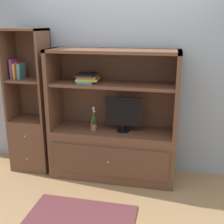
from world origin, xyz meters
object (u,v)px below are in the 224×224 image
at_px(potted_plant, 94,124).
at_px(media_console, 113,139).
at_px(magazine_stack, 88,78).
at_px(upright_book_row, 18,70).
at_px(tv_monitor, 123,113).
at_px(bookshelf_tall, 32,126).

bearing_deg(potted_plant, media_console, 13.52).
relative_size(magazine_stack, upright_book_row, 1.29).
height_order(magazine_stack, upright_book_row, upright_book_row).
height_order(tv_monitor, bookshelf_tall, bookshelf_tall).
distance_m(tv_monitor, magazine_stack, 0.61).
height_order(media_console, magazine_stack, media_console).
distance_m(media_console, bookshelf_tall, 1.12).
xyz_separation_m(bookshelf_tall, upright_book_row, (-0.13, -0.01, 0.75)).
xyz_separation_m(potted_plant, magazine_stack, (-0.08, 0.05, 0.57)).
bearing_deg(magazine_stack, tv_monitor, -1.89).
distance_m(potted_plant, bookshelf_tall, 0.89).
height_order(media_console, potted_plant, media_console).
bearing_deg(magazine_stack, bookshelf_tall, 179.12).
bearing_deg(magazine_stack, potted_plant, -30.67).
bearing_deg(upright_book_row, media_console, 0.33).
distance_m(magazine_stack, upright_book_row, 0.94).
height_order(potted_plant, magazine_stack, magazine_stack).
bearing_deg(tv_monitor, potted_plant, -175.08).
bearing_deg(upright_book_row, magazine_stack, -0.18).
distance_m(media_console, upright_book_row, 1.50).
bearing_deg(media_console, potted_plant, -166.48).
bearing_deg(bookshelf_tall, media_console, -0.11).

